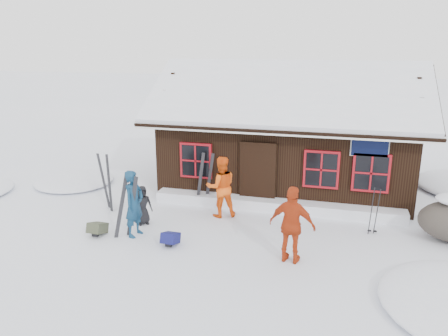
% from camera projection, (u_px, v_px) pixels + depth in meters
% --- Properties ---
extents(ground, '(120.00, 120.00, 0.00)m').
position_uv_depth(ground, '(207.00, 235.00, 11.68)').
color(ground, white).
rests_on(ground, ground).
extents(mountain_hut, '(8.90, 6.09, 4.42)m').
position_uv_depth(mountain_hut, '(288.00, 141.00, 15.49)').
color(mountain_hut, black).
rests_on(mountain_hut, ground).
extents(snow_drift, '(7.60, 0.60, 0.35)m').
position_uv_depth(snow_drift, '(275.00, 205.00, 13.35)').
color(snow_drift, white).
rests_on(snow_drift, ground).
extents(snow_mounds, '(20.60, 13.20, 0.48)m').
position_uv_depth(snow_mounds, '(278.00, 215.00, 13.00)').
color(snow_mounds, white).
rests_on(snow_mounds, ground).
extents(skier_teal, '(0.53, 0.72, 1.79)m').
position_uv_depth(skier_teal, '(134.00, 204.00, 11.41)').
color(skier_teal, navy).
rests_on(skier_teal, ground).
extents(skier_orange_left, '(1.10, 1.01, 1.81)m').
position_uv_depth(skier_orange_left, '(221.00, 187.00, 12.71)').
color(skier_orange_left, '#F35811').
rests_on(skier_orange_left, ground).
extents(skier_orange_right, '(1.14, 0.63, 1.84)m').
position_uv_depth(skier_orange_right, '(292.00, 225.00, 9.99)').
color(skier_orange_right, '#B63512').
rests_on(skier_orange_right, ground).
extents(skier_crouched, '(0.65, 0.62, 1.12)m').
position_uv_depth(skier_crouched, '(142.00, 205.00, 12.25)').
color(skier_crouched, black).
rests_on(skier_crouched, ground).
extents(ski_pair_left, '(0.72, 0.29, 1.75)m').
position_uv_depth(ski_pair_left, '(127.00, 207.00, 11.35)').
color(ski_pair_left, black).
rests_on(ski_pair_left, ground).
extents(ski_pair_mid, '(0.59, 0.31, 1.78)m').
position_uv_depth(ski_pair_mid, '(106.00, 182.00, 13.32)').
color(ski_pair_mid, black).
rests_on(ski_pair_mid, ground).
extents(ski_pair_right, '(0.59, 0.27, 1.73)m').
position_uv_depth(ski_pair_right, '(205.00, 180.00, 13.68)').
color(ski_pair_right, black).
rests_on(ski_pair_right, ground).
extents(ski_poles, '(0.24, 0.12, 1.33)m').
position_uv_depth(ski_poles, '(374.00, 212.00, 11.57)').
color(ski_poles, black).
rests_on(ski_poles, ground).
extents(backpack_blue, '(0.38, 0.49, 0.26)m').
position_uv_depth(backpack_blue, '(171.00, 240.00, 11.04)').
color(backpack_blue, '#131452').
rests_on(backpack_blue, ground).
extents(backpack_olive, '(0.39, 0.51, 0.27)m').
position_uv_depth(backpack_olive, '(98.00, 230.00, 11.63)').
color(backpack_olive, '#3B402D').
rests_on(backpack_olive, ground).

